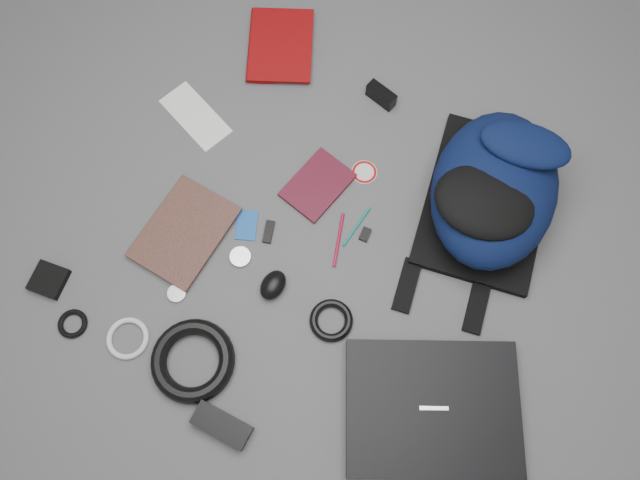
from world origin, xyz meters
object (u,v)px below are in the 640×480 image
at_px(dvd_case, 318,185).
at_px(compact_camera, 381,95).
at_px(laptop, 432,409).
at_px(power_brick, 222,425).
at_px(textbook_red, 249,45).
at_px(pouch, 49,280).
at_px(mouse, 273,285).
at_px(comic_book, 155,215).
at_px(backpack, 494,189).

relative_size(dvd_case, compact_camera, 2.06).
relative_size(laptop, power_brick, 2.92).
relative_size(textbook_red, pouch, 3.01).
bearing_deg(mouse, pouch, -151.33).
distance_m(laptop, compact_camera, 0.85).
xyz_separation_m(dvd_case, compact_camera, (0.04, 0.32, 0.02)).
distance_m(comic_book, compact_camera, 0.70).
distance_m(textbook_red, comic_book, 0.57).
relative_size(comic_book, dvd_case, 1.46).
bearing_deg(compact_camera, pouch, -107.41).
distance_m(textbook_red, pouch, 0.85).
height_order(laptop, pouch, laptop).
relative_size(textbook_red, compact_camera, 2.84).
xyz_separation_m(backpack, mouse, (-0.39, -0.46, -0.08)).
distance_m(backpack, laptop, 0.56).
height_order(mouse, power_brick, mouse).
height_order(mouse, pouch, mouse).
bearing_deg(laptop, backpack, 72.84).
xyz_separation_m(textbook_red, power_brick, (0.46, -0.95, 0.00)).
bearing_deg(compact_camera, laptop, -42.44).
height_order(backpack, comic_book, backpack).
xyz_separation_m(comic_book, compact_camera, (0.38, 0.59, 0.01)).
height_order(textbook_red, mouse, mouse).
bearing_deg(mouse, compact_camera, 92.33).
xyz_separation_m(comic_book, mouse, (0.37, -0.03, 0.01)).
height_order(backpack, textbook_red, backpack).
bearing_deg(pouch, power_brick, -10.45).
xyz_separation_m(compact_camera, pouch, (-0.52, -0.86, -0.01)).
xyz_separation_m(backpack, dvd_case, (-0.42, -0.16, -0.09)).
bearing_deg(comic_book, dvd_case, 42.07).
bearing_deg(mouse, backpack, 52.64).
bearing_deg(pouch, backpack, 37.89).
relative_size(textbook_red, dvd_case, 1.38).
bearing_deg(backpack, mouse, -140.44).
height_order(textbook_red, comic_book, textbook_red).
relative_size(compact_camera, pouch, 1.06).
bearing_deg(backpack, textbook_red, 160.11).
height_order(comic_book, power_brick, power_brick).
height_order(laptop, comic_book, laptop).
bearing_deg(comic_book, compact_camera, 60.69).
bearing_deg(backpack, laptop, -90.73).
distance_m(backpack, compact_camera, 0.42).
height_order(dvd_case, power_brick, power_brick).
relative_size(backpack, mouse, 5.95).
xyz_separation_m(backpack, textbook_red, (-0.80, 0.14, -0.09)).
bearing_deg(power_brick, laptop, 31.46).
distance_m(textbook_red, mouse, 0.72).
distance_m(backpack, power_brick, 0.88).
xyz_separation_m(dvd_case, pouch, (-0.49, -0.55, 0.00)).
bearing_deg(laptop, mouse, 142.77).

